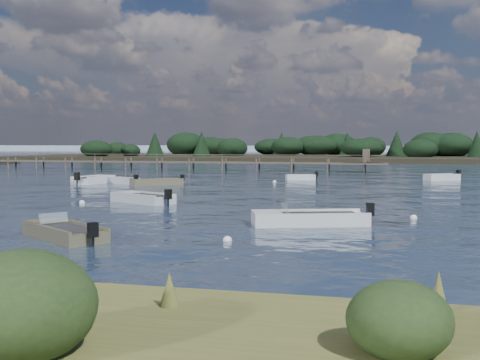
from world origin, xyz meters
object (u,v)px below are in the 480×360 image
(dinghy_near_olive, at_px, (64,235))
(tender_far_grey_b, at_px, (442,179))
(tender_far_white, at_px, (300,178))
(dinghy_extra_b, at_px, (94,181))
(dinghy_extra_a, at_px, (157,183))
(dinghy_mid_white_a, at_px, (309,221))
(jetty, at_px, (159,162))
(tender_far_grey, at_px, (124,182))
(dinghy_mid_grey, at_px, (143,200))

(dinghy_near_olive, height_order, tender_far_grey_b, tender_far_grey_b)
(tender_far_white, bearing_deg, dinghy_extra_b, -150.65)
(dinghy_extra_a, relative_size, dinghy_mid_white_a, 0.75)
(tender_far_grey_b, bearing_deg, dinghy_near_olive, -112.40)
(tender_far_grey_b, bearing_deg, jetty, 156.49)
(tender_far_grey, relative_size, jetty, 0.05)
(dinghy_extra_a, bearing_deg, tender_far_grey_b, 27.74)
(dinghy_extra_a, distance_m, dinghy_mid_white_a, 25.45)
(tender_far_grey_b, xyz_separation_m, jetty, (-33.02, 14.37, 0.81))
(dinghy_near_olive, relative_size, dinghy_extra_b, 0.98)
(dinghy_near_olive, relative_size, jetty, 0.06)
(dinghy_near_olive, bearing_deg, tender_far_grey, 110.86)
(dinghy_near_olive, distance_m, dinghy_extra_b, 29.80)
(dinghy_extra_b, distance_m, jetty, 26.09)
(tender_far_white, relative_size, jetty, 0.05)
(tender_far_grey, height_order, dinghy_mid_white_a, dinghy_mid_white_a)
(tender_far_grey, distance_m, dinghy_mid_white_a, 28.18)
(dinghy_near_olive, xyz_separation_m, tender_far_grey, (-10.33, 27.10, 0.01))
(dinghy_mid_white_a, relative_size, jetty, 0.08)
(dinghy_near_olive, relative_size, dinghy_extra_a, 1.07)
(dinghy_extra_a, bearing_deg, dinghy_mid_grey, -71.27)
(dinghy_extra_b, xyz_separation_m, tender_far_white, (16.13, 9.07, -0.03))
(dinghy_near_olive, distance_m, dinghy_extra_a, 27.14)
(dinghy_mid_white_a, bearing_deg, dinghy_mid_grey, 146.04)
(tender_far_white, bearing_deg, tender_far_grey, -146.89)
(dinghy_near_olive, distance_m, jetty, 55.33)
(dinghy_mid_grey, bearing_deg, dinghy_extra_b, 126.48)
(dinghy_mid_white_a, distance_m, jetty, 53.27)
(dinghy_mid_grey, distance_m, tender_far_white, 23.94)
(dinghy_extra_b, relative_size, dinghy_mid_white_a, 0.82)
(dinghy_near_olive, distance_m, tender_far_white, 36.05)
(tender_far_grey, height_order, jetty, jetty)
(dinghy_near_olive, xyz_separation_m, tender_far_white, (3.18, 35.91, 0.01))
(dinghy_extra_b, relative_size, dinghy_mid_grey, 0.97)
(dinghy_near_olive, xyz_separation_m, dinghy_mid_grey, (-2.45, 12.64, 0.01))
(dinghy_extra_a, xyz_separation_m, tender_far_white, (10.23, 9.70, 0.00))
(dinghy_mid_grey, distance_m, tender_far_grey_b, 31.36)
(jetty, bearing_deg, tender_far_white, -39.13)
(tender_far_grey, height_order, tender_far_grey_b, tender_far_grey_b)
(tender_far_grey, xyz_separation_m, dinghy_extra_a, (3.28, -0.89, -0.01))
(dinghy_extra_a, bearing_deg, dinghy_extra_b, 173.88)
(dinghy_mid_white_a, height_order, jetty, jetty)
(dinghy_near_olive, height_order, dinghy_extra_a, dinghy_near_olive)
(tender_far_grey, height_order, tender_far_white, tender_far_grey)
(dinghy_extra_a, distance_m, tender_far_grey_b, 25.74)
(tender_far_grey, xyz_separation_m, dinghy_mid_white_a, (18.27, -21.46, 0.01))
(dinghy_extra_b, bearing_deg, dinghy_mid_white_a, -45.42)
(dinghy_extra_b, distance_m, dinghy_extra_a, 5.94)
(dinghy_extra_b, xyz_separation_m, dinghy_mid_grey, (10.50, -14.20, -0.03))
(tender_far_grey, distance_m, tender_far_white, 16.13)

